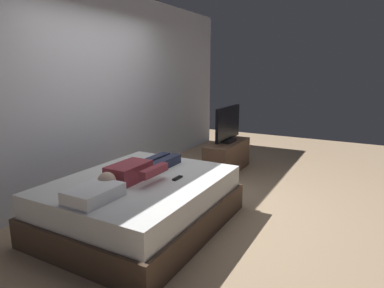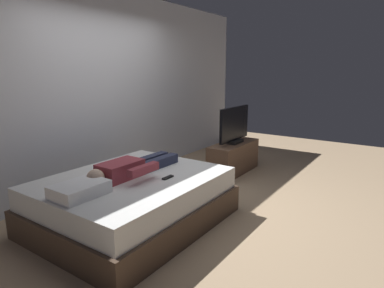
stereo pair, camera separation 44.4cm
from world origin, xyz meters
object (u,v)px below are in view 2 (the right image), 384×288
object	(u,v)px
bed	(133,201)
tv	(234,126)
person	(130,168)
remote	(168,177)
tv_stand	(233,158)
pillow	(80,190)

from	to	relation	value
bed	tv	bearing A→B (deg)	-1.10
person	remote	distance (m)	0.44
tv_stand	pillow	bearing A→B (deg)	179.15
bed	pillow	distance (m)	0.75
person	tv	xyz separation A→B (m)	(2.26, -0.10, 0.16)
pillow	remote	world-z (taller)	pillow
bed	tv_stand	distance (m)	2.29
pillow	person	distance (m)	0.70
person	tv_stand	distance (m)	2.29
person	tv	world-z (taller)	tv
person	tv_stand	size ratio (longest dim) A/B	1.15
bed	person	size ratio (longest dim) A/B	1.57
person	bed	bearing A→B (deg)	-118.45
pillow	tv_stand	distance (m)	2.98
remote	tv_stand	size ratio (longest dim) A/B	0.14
pillow	tv_stand	xyz separation A→B (m)	(2.96, -0.04, -0.35)
pillow	person	size ratio (longest dim) A/B	0.38
remote	bed	bearing A→B (deg)	117.12
tv_stand	tv	bearing A→B (deg)	-90.00
person	remote	xyz separation A→B (m)	(0.15, -0.40, -0.07)
person	tv	distance (m)	2.27
bed	remote	distance (m)	0.49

